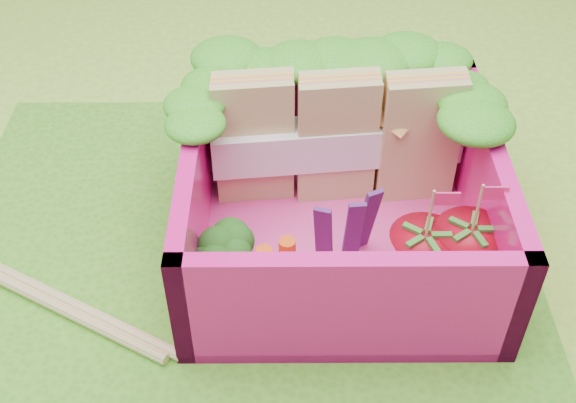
# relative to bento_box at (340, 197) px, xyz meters

# --- Properties ---
(ground) EXTENTS (14.00, 14.00, 0.00)m
(ground) POSITION_rel_bento_box_xyz_m (-0.44, -0.19, -0.31)
(ground) COLOR #74B934
(ground) RESTS_ON ground
(placemat) EXTENTS (2.60, 2.60, 0.03)m
(placemat) POSITION_rel_bento_box_xyz_m (-0.44, -0.19, -0.29)
(placemat) COLOR #469621
(placemat) RESTS_ON ground
(bento_floor) EXTENTS (1.30, 1.30, 0.05)m
(bento_floor) POSITION_rel_bento_box_xyz_m (-0.00, 0.00, -0.25)
(bento_floor) COLOR #E63A94
(bento_floor) RESTS_ON placemat
(bento_box) EXTENTS (1.30, 1.30, 0.55)m
(bento_box) POSITION_rel_bento_box_xyz_m (0.00, 0.00, 0.00)
(bento_box) COLOR #EB1383
(bento_box) RESTS_ON placemat
(lettuce_ruffle) EXTENTS (1.43, 0.77, 0.11)m
(lettuce_ruffle) POSITION_rel_bento_box_xyz_m (-0.00, 0.45, 0.33)
(lettuce_ruffle) COLOR #2C8317
(lettuce_ruffle) RESTS_ON bento_box
(sandwich_stack) EXTENTS (1.14, 0.29, 0.62)m
(sandwich_stack) POSITION_rel_bento_box_xyz_m (0.01, 0.30, 0.08)
(sandwich_stack) COLOR tan
(sandwich_stack) RESTS_ON bento_floor
(broccoli) EXTENTS (0.34, 0.34, 0.25)m
(broccoli) POSITION_rel_bento_box_xyz_m (-0.51, -0.27, -0.05)
(broccoli) COLOR #6E9E4C
(broccoli) RESTS_ON bento_floor
(carrot_sticks) EXTENTS (0.16, 0.12, 0.23)m
(carrot_sticks) POSITION_rel_bento_box_xyz_m (-0.27, -0.29, -0.11)
(carrot_sticks) COLOR #E35A13
(carrot_sticks) RESTS_ON bento_floor
(purple_wedges) EXTENTS (0.26, 0.14, 0.38)m
(purple_wedges) POSITION_rel_bento_box_xyz_m (0.03, -0.16, -0.04)
(purple_wedges) COLOR #391752
(purple_wedges) RESTS_ON bento_floor
(strawberry_left) EXTENTS (0.28, 0.28, 0.52)m
(strawberry_left) POSITION_rel_bento_box_xyz_m (0.32, -0.30, -0.08)
(strawberry_left) COLOR red
(strawberry_left) RESTS_ON bento_floor
(strawberry_right) EXTENTS (0.29, 0.29, 0.53)m
(strawberry_right) POSITION_rel_bento_box_xyz_m (0.50, -0.27, -0.07)
(strawberry_right) COLOR red
(strawberry_right) RESTS_ON bento_floor
(snap_peas) EXTENTS (0.61, 0.31, 0.05)m
(snap_peas) POSITION_rel_bento_box_xyz_m (0.35, -0.32, -0.20)
(snap_peas) COLOR #64B338
(snap_peas) RESTS_ON bento_floor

